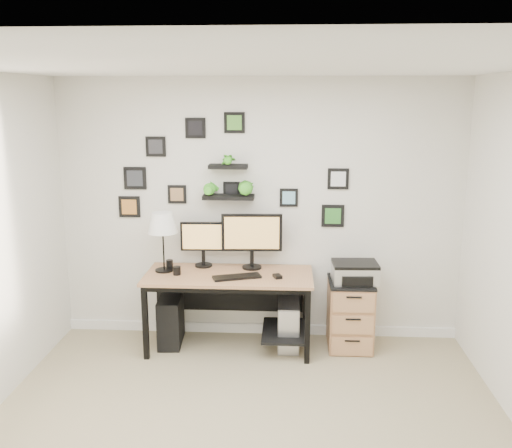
# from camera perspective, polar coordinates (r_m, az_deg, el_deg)

# --- Properties ---
(room) EXTENTS (4.00, 4.00, 4.00)m
(room) POSITION_cam_1_polar(r_m,az_deg,el_deg) (6.03, 0.34, -10.39)
(room) COLOR tan
(room) RESTS_ON ground
(desk) EXTENTS (1.60, 0.70, 0.75)m
(desk) POSITION_cam_1_polar(r_m,az_deg,el_deg) (5.54, -2.32, -6.14)
(desk) COLOR #AF7C52
(desk) RESTS_ON ground
(monitor_left) EXTENTS (0.44, 0.18, 0.45)m
(monitor_left) POSITION_cam_1_polar(r_m,az_deg,el_deg) (5.66, -5.32, -1.67)
(monitor_left) COLOR black
(monitor_left) RESTS_ON desk
(monitor_right) EXTENTS (0.59, 0.20, 0.55)m
(monitor_right) POSITION_cam_1_polar(r_m,az_deg,el_deg) (5.56, -0.42, -1.25)
(monitor_right) COLOR black
(monitor_right) RESTS_ON desk
(keyboard) EXTENTS (0.47, 0.28, 0.02)m
(keyboard) POSITION_cam_1_polar(r_m,az_deg,el_deg) (5.35, -1.93, -5.31)
(keyboard) COLOR black
(keyboard) RESTS_ON desk
(mouse) EXTENTS (0.10, 0.12, 0.03)m
(mouse) POSITION_cam_1_polar(r_m,az_deg,el_deg) (5.36, 2.16, -5.25)
(mouse) COLOR black
(mouse) RESTS_ON desk
(table_lamp) EXTENTS (0.29, 0.29, 0.58)m
(table_lamp) POSITION_cam_1_polar(r_m,az_deg,el_deg) (5.52, -9.33, -0.03)
(table_lamp) COLOR black
(table_lamp) RESTS_ON desk
(mug) EXTENTS (0.07, 0.07, 0.08)m
(mug) POSITION_cam_1_polar(r_m,az_deg,el_deg) (5.49, -7.92, -4.64)
(mug) COLOR black
(mug) RESTS_ON desk
(pen_cup) EXTENTS (0.07, 0.07, 0.09)m
(pen_cup) POSITION_cam_1_polar(r_m,az_deg,el_deg) (5.70, -8.64, -3.99)
(pen_cup) COLOR black
(pen_cup) RESTS_ON desk
(pc_tower_black) EXTENTS (0.25, 0.50, 0.48)m
(pc_tower_black) POSITION_cam_1_polar(r_m,az_deg,el_deg) (5.80, -8.52, -9.46)
(pc_tower_black) COLOR black
(pc_tower_black) RESTS_ON ground
(pc_tower_grey) EXTENTS (0.21, 0.47, 0.46)m
(pc_tower_grey) POSITION_cam_1_polar(r_m,az_deg,el_deg) (5.68, 3.27, -9.97)
(pc_tower_grey) COLOR gray
(pc_tower_grey) RESTS_ON ground
(file_cabinet) EXTENTS (0.43, 0.53, 0.67)m
(file_cabinet) POSITION_cam_1_polar(r_m,az_deg,el_deg) (5.71, 9.38, -8.86)
(file_cabinet) COLOR #AF7C52
(file_cabinet) RESTS_ON ground
(printer) EXTENTS (0.44, 0.36, 0.19)m
(printer) POSITION_cam_1_polar(r_m,az_deg,el_deg) (5.54, 9.86, -4.78)
(printer) COLOR silver
(printer) RESTS_ON file_cabinet
(wall_decor) EXTENTS (2.29, 0.18, 1.12)m
(wall_decor) POSITION_cam_1_polar(r_m,az_deg,el_deg) (5.57, -2.93, 4.67)
(wall_decor) COLOR black
(wall_decor) RESTS_ON ground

